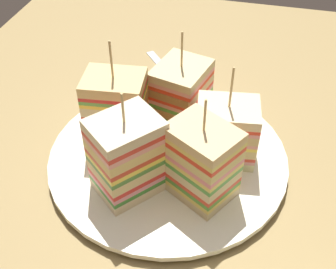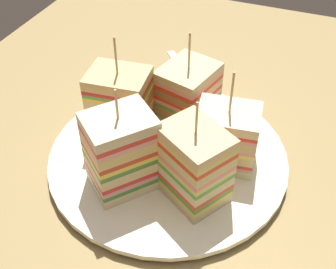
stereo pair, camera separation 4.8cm
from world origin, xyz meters
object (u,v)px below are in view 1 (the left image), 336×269
sandwich_wedge_0 (180,94)px  sandwich_wedge_1 (117,110)px  plate (168,157)px  sandwich_wedge_4 (226,131)px  chip_pile (178,142)px  sandwich_wedge_2 (128,156)px  sandwich_wedge_3 (201,162)px  spoon (178,83)px

sandwich_wedge_0 → sandwich_wedge_1: 8.12cm
plate → sandwich_wedge_4: sandwich_wedge_4 is taller
sandwich_wedge_4 → chip_pile: (-0.26, 5.34, -2.59)cm
plate → sandwich_wedge_4: 7.53cm
sandwich_wedge_0 → sandwich_wedge_2: (-12.17, 2.62, 0.57)cm
sandwich_wedge_3 → sandwich_wedge_4: size_ratio=1.02×
plate → sandwich_wedge_1: sandwich_wedge_1 is taller
plate → sandwich_wedge_3: size_ratio=2.29×
plate → spoon: (15.41, 2.35, -0.33)cm
sandwich_wedge_0 → spoon: bearing=-151.7°
sandwich_wedge_2 → sandwich_wedge_3: sandwich_wedge_2 is taller
sandwich_wedge_1 → sandwich_wedge_3: sandwich_wedge_1 is taller
sandwich_wedge_2 → chip_pile: 8.66cm
spoon → sandwich_wedge_3: bearing=-20.5°
spoon → sandwich_wedge_0: bearing=-25.8°
sandwich_wedge_4 → spoon: (13.92, 8.57, -4.32)cm
plate → sandwich_wedge_0: sandwich_wedge_0 is taller
sandwich_wedge_2 → spoon: sandwich_wedge_2 is taller
sandwich_wedge_3 → sandwich_wedge_0: bearing=-35.6°
sandwich_wedge_1 → sandwich_wedge_4: 12.55cm
sandwich_wedge_0 → sandwich_wedge_1: bearing=-34.8°
sandwich_wedge_0 → spoon: (9.00, 2.20, -4.74)cm
spoon → sandwich_wedge_1: bearing=-55.0°
plate → sandwich_wedge_3: (-4.52, -4.53, 4.72)cm
plate → sandwich_wedge_2: size_ratio=2.24×
sandwich_wedge_0 → sandwich_wedge_2: same height
sandwich_wedge_0 → sandwich_wedge_3: size_ratio=1.02×
chip_pile → plate: bearing=144.3°
chip_pile → sandwich_wedge_3: bearing=-147.5°
sandwich_wedge_1 → sandwich_wedge_3: size_ratio=1.10×
sandwich_wedge_1 → spoon: 15.71cm
sandwich_wedge_3 → chip_pile: (5.74, 3.66, -3.33)cm
sandwich_wedge_3 → spoon: 21.68cm
plate → sandwich_wedge_0: (6.40, 0.15, 4.41)cm
sandwich_wedge_0 → sandwich_wedge_3: 11.89cm
sandwich_wedge_2 → sandwich_wedge_3: size_ratio=1.02×
sandwich_wedge_3 → spoon: bearing=-39.7°
sandwich_wedge_4 → sandwich_wedge_0: bearing=-45.5°
sandwich_wedge_1 → spoon: size_ratio=1.14×
sandwich_wedge_3 → spoon: sandwich_wedge_3 is taller
plate → spoon: 15.59cm
sandwich_wedge_0 → spoon: 10.41cm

